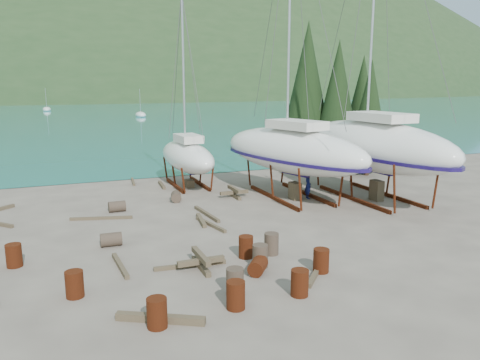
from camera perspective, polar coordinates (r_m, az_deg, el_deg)
name	(u,v)px	position (r m, az deg, el deg)	size (l,w,h in m)	color
ground	(248,237)	(21.14, 0.98, -7.00)	(600.00, 600.00, 0.00)	#5A4F47
bay_water	(59,94)	(333.56, -21.20, 9.73)	(700.00, 700.00, 0.00)	teal
far_hill	(59,94)	(338.56, -21.22, 9.74)	(800.00, 360.00, 110.00)	#22381C
far_house_center	(13,94)	(208.79, -25.94, 9.46)	(6.60, 5.60, 5.60)	beige
far_house_right	(140,93)	(211.86, -12.14, 10.37)	(6.60, 5.60, 5.60)	beige
cypress_near_right	(338,97)	(36.63, 11.81, 9.90)	(3.60, 3.60, 10.00)	black
cypress_mid_right	(370,109)	(35.92, 15.55, 8.30)	(3.06, 3.06, 8.50)	black
cypress_back_left	(307,85)	(37.52, 8.19, 11.39)	(4.14, 4.14, 11.50)	black
cypress_far_right	(362,103)	(39.20, 14.64, 9.02)	(3.24, 3.24, 9.00)	black
moored_boat_mid	(141,115)	(100.22, -12.02, 7.76)	(2.00, 5.00, 6.05)	white
moored_boat_far	(47,110)	(128.56, -22.48, 7.95)	(2.00, 5.00, 6.05)	white
large_sailboat_near	(291,150)	(28.02, 6.28, 3.67)	(6.22, 11.90, 18.00)	white
large_sailboat_far	(373,145)	(28.70, 15.86, 4.12)	(4.45, 12.69, 19.73)	white
small_sailboat_shore	(187,156)	(31.29, -6.46, 2.93)	(2.84, 7.92, 12.48)	white
worker	(308,186)	(28.20, 8.28, -0.69)	(0.58, 0.38, 1.58)	#121750
drum_0	(75,284)	(16.30, -19.52, -11.88)	(0.58, 0.58, 0.88)	#5D2710
drum_3	(300,283)	(15.61, 7.29, -12.33)	(0.58, 0.58, 0.88)	#5D2710
drum_5	(271,244)	(19.04, 3.85, -7.77)	(0.58, 0.58, 0.88)	#2D2823
drum_7	(321,261)	(17.54, 9.86, -9.65)	(0.58, 0.58, 0.88)	#5D2710
drum_8	(14,255)	(19.69, -25.85, -8.28)	(0.58, 0.58, 0.88)	#5D2710
drum_9	(117,207)	(26.01, -14.76, -3.14)	(0.58, 0.58, 0.88)	#2D2823
drum_10	(236,295)	(14.68, -0.52, -13.85)	(0.58, 0.58, 0.88)	#5D2710
drum_11	(176,197)	(27.60, -7.80, -2.01)	(0.58, 0.58, 0.88)	#2D2823
drum_12	(258,266)	(17.22, 2.20, -10.43)	(0.58, 0.58, 0.88)	#5D2710
drum_13	(157,313)	(13.87, -10.09, -15.66)	(0.58, 0.58, 0.88)	#5D2710
drum_14	(246,247)	(18.65, 0.73, -8.15)	(0.58, 0.58, 0.88)	#5D2710
drum_15	(111,239)	(20.69, -15.44, -7.00)	(0.58, 0.58, 0.88)	#2D2823
drum_16	(235,281)	(15.60, -0.62, -12.24)	(0.58, 0.58, 0.88)	#2D2823
drum_17	(260,256)	(17.73, 2.48, -9.24)	(0.58, 0.58, 0.88)	#2D2823
timber_3	(190,265)	(17.94, -6.07, -10.30)	(0.15, 2.74, 0.15)	brown
timber_5	(316,272)	(17.42, 9.28, -11.06)	(0.16, 2.50, 0.16)	brown
timber_6	(162,185)	(31.80, -9.51, -0.61)	(0.19, 2.12, 0.19)	brown
timber_8	(201,220)	(23.43, -4.75, -4.91)	(0.19, 2.07, 0.19)	brown
timber_9	(133,182)	(33.36, -12.90, -0.20)	(0.15, 2.28, 0.15)	brown
timber_10	(207,214)	(24.58, -4.09, -4.14)	(0.16, 3.08, 0.16)	brown
timber_11	(211,224)	(22.77, -3.61, -5.44)	(0.15, 2.68, 0.15)	brown
timber_12	(120,266)	(18.35, -14.39, -10.07)	(0.17, 2.47, 0.17)	brown
timber_15	(101,218)	(24.81, -16.56, -4.48)	(0.15, 3.10, 0.15)	brown
timber_16	(160,318)	(14.26, -9.68, -16.31)	(0.23, 2.65, 0.23)	brown
timber_pile_fore	(201,261)	(17.67, -4.78, -9.83)	(1.80, 1.80, 0.60)	brown
timber_pile_aft	(234,192)	(28.33, -0.71, -1.53)	(1.80, 1.80, 0.60)	brown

